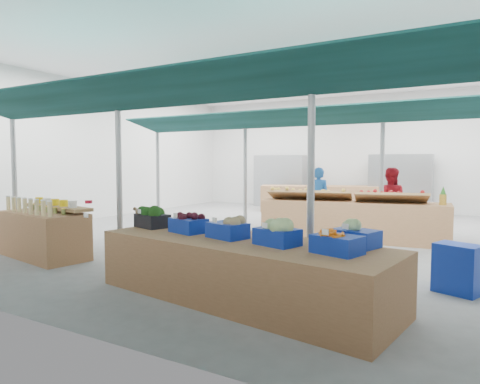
{
  "coord_description": "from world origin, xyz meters",
  "views": [
    {
      "loc": [
        4.5,
        -9.38,
        1.76
      ],
      "look_at": [
        0.04,
        -1.6,
        1.13
      ],
      "focal_mm": 32.0,
      "sensor_mm": 36.0,
      "label": 1
    }
  ],
  "objects_px": {
    "vendor_left": "(318,198)",
    "fruit_counter": "(352,220)",
    "vendor_right": "(390,201)",
    "bottle_shelf": "(46,233)",
    "veg_counter": "(241,270)",
    "crate_stack": "(458,269)"
  },
  "relations": [
    {
      "from": "vendor_left",
      "to": "fruit_counter",
      "type": "bearing_deg",
      "value": 131.33
    },
    {
      "from": "vendor_right",
      "to": "bottle_shelf",
      "type": "bearing_deg",
      "value": 42.57
    },
    {
      "from": "veg_counter",
      "to": "vendor_right",
      "type": "xyz_separation_m",
      "value": [
        0.69,
        6.06,
        0.43
      ]
    },
    {
      "from": "bottle_shelf",
      "to": "vendor_left",
      "type": "distance_m",
      "value": 6.58
    },
    {
      "from": "vendor_left",
      "to": "vendor_right",
      "type": "xyz_separation_m",
      "value": [
        1.8,
        0.0,
        0.0
      ]
    },
    {
      "from": "fruit_counter",
      "to": "vendor_left",
      "type": "relative_size",
      "value": 2.5
    },
    {
      "from": "crate_stack",
      "to": "fruit_counter",
      "type": "bearing_deg",
      "value": 125.08
    },
    {
      "from": "fruit_counter",
      "to": "crate_stack",
      "type": "distance_m",
      "value": 4.01
    },
    {
      "from": "bottle_shelf",
      "to": "vendor_right",
      "type": "distance_m",
      "value": 7.62
    },
    {
      "from": "veg_counter",
      "to": "fruit_counter",
      "type": "xyz_separation_m",
      "value": [
        0.09,
        4.96,
        0.05
      ]
    },
    {
      "from": "fruit_counter",
      "to": "vendor_left",
      "type": "distance_m",
      "value": 1.67
    },
    {
      "from": "vendor_right",
      "to": "vendor_left",
      "type": "bearing_deg",
      "value": -6.16
    },
    {
      "from": "bottle_shelf",
      "to": "veg_counter",
      "type": "distance_m",
      "value": 4.34
    },
    {
      "from": "bottle_shelf",
      "to": "fruit_counter",
      "type": "bearing_deg",
      "value": 55.82
    },
    {
      "from": "fruit_counter",
      "to": "veg_counter",
      "type": "bearing_deg",
      "value": -97.24
    },
    {
      "from": "veg_counter",
      "to": "vendor_right",
      "type": "distance_m",
      "value": 6.11
    },
    {
      "from": "vendor_right",
      "to": "fruit_counter",
      "type": "bearing_deg",
      "value": 55.23
    },
    {
      "from": "bottle_shelf",
      "to": "vendor_right",
      "type": "height_order",
      "value": "vendor_right"
    },
    {
      "from": "crate_stack",
      "to": "vendor_left",
      "type": "xyz_separation_m",
      "value": [
        -3.5,
        4.38,
        0.48
      ]
    },
    {
      "from": "veg_counter",
      "to": "vendor_left",
      "type": "bearing_deg",
      "value": 108.75
    },
    {
      "from": "crate_stack",
      "to": "vendor_right",
      "type": "height_order",
      "value": "vendor_right"
    },
    {
      "from": "veg_counter",
      "to": "fruit_counter",
      "type": "height_order",
      "value": "fruit_counter"
    }
  ]
}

